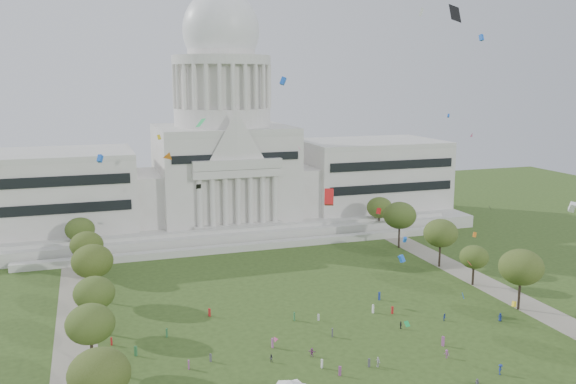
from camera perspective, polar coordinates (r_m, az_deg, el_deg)
name	(u,v)px	position (r m, az deg, el deg)	size (l,w,h in m)	color
ground	(372,376)	(109.34, 7.83, -16.68)	(400.00, 400.00, 0.00)	#324A1B
capitol	(224,162)	(207.01, -6.04, 2.83)	(160.00, 64.50, 91.30)	beige
path_left	(76,343)	(127.03, -19.25, -13.17)	(8.00, 160.00, 0.04)	gray
path_right	(496,289)	(156.82, 18.92, -8.58)	(8.00, 160.00, 0.04)	gray
row_tree_l_1	(99,374)	(93.26, -17.26, -15.97)	(8.86, 8.86, 12.59)	black
row_tree_l_2	(90,324)	(112.00, -18.02, -11.66)	(8.42, 8.42, 11.97)	black
row_tree_r_2	(521,267)	(142.33, 20.98, -6.58)	(9.55, 9.55, 13.58)	black
row_tree_l_3	(94,293)	(127.68, -17.68, -9.01)	(8.12, 8.12, 11.55)	black
row_tree_r_3	(474,257)	(156.07, 17.02, -5.84)	(7.01, 7.01, 9.98)	black
row_tree_l_4	(92,261)	(144.97, -17.84, -6.19)	(9.29, 9.29, 13.21)	black
row_tree_r_4	(441,233)	(168.09, 14.10, -3.75)	(9.19, 9.19, 13.06)	black
row_tree_l_5	(87,245)	(163.15, -18.33, -4.72)	(8.33, 8.33, 11.85)	black
row_tree_r_5	(400,215)	(184.11, 10.42, -2.16)	(9.82, 9.82, 13.96)	black
row_tree_l_6	(80,229)	(180.80, -18.89, -3.34)	(8.19, 8.19, 11.64)	black
row_tree_r_6	(380,208)	(201.01, 8.56, -1.45)	(8.42, 8.42, 11.97)	black
person_0	(500,317)	(137.18, 19.24, -10.99)	(0.86, 0.56, 1.75)	navy
person_2	(445,317)	(134.14, 14.46, -11.27)	(0.75, 0.46, 1.55)	navy
person_3	(447,354)	(117.72, 14.62, -14.44)	(1.04, 0.54, 1.61)	#994C8C
person_4	(378,362)	(112.17, 8.41, -15.43)	(1.09, 0.60, 1.86)	silver
person_5	(312,352)	(114.85, 2.25, -14.75)	(1.49, 0.59, 1.61)	#994C8C
person_6	(477,383)	(108.91, 17.28, -16.73)	(0.78, 0.51, 1.60)	#4C4C51
person_8	(271,358)	(112.86, -1.60, -15.27)	(0.69, 0.43, 1.42)	#4C4C51
person_9	(500,369)	(114.34, 19.26, -15.40)	(1.23, 0.63, 1.90)	navy
person_10	(401,325)	(128.17, 10.51, -12.14)	(0.95, 0.52, 1.61)	#26262B
distant_crowd	(282,343)	(118.36, -0.57, -13.91)	(60.58, 37.79, 1.91)	olive
kite_swarm	(363,205)	(108.36, 7.03, -1.19)	(81.64, 106.41, 63.36)	blue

